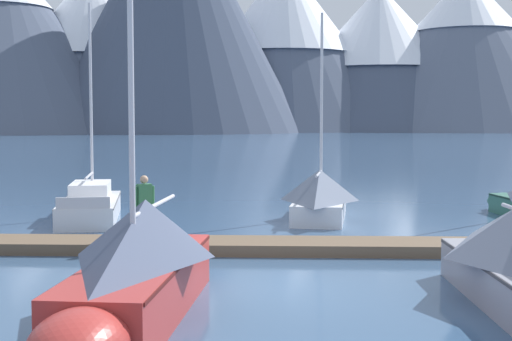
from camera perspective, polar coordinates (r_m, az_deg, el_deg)
ground_plane at (r=14.93m, az=0.82°, el=-9.36°), size 700.00×700.00×0.00m
mountain_west_summit at (r=200.31m, az=-19.46°, el=9.66°), size 79.41×79.41×46.16m
mountain_central_massif at (r=204.92m, az=-12.95°, el=9.86°), size 69.48×69.48×45.38m
mountain_shoulder_ridge at (r=194.73m, az=-6.61°, el=13.25°), size 70.12×70.12×67.04m
mountain_east_summit at (r=215.71m, az=2.34°, el=10.43°), size 72.66×72.66×50.70m
mountain_rear_spur at (r=220.51m, az=9.85°, el=9.25°), size 75.08×75.08×43.45m
mountain_north_horn at (r=222.29m, az=16.41°, el=9.31°), size 80.90×80.90×46.67m
dock at (r=18.81m, az=0.22°, el=-6.09°), size 29.80×3.86×0.30m
sailboat_mid_dock_port at (r=25.84m, az=-13.02°, el=-2.59°), size 2.47×7.13×7.57m
sailboat_mid_dock_starboard at (r=12.61m, az=-9.50°, el=-7.48°), size 2.42×7.14×8.96m
sailboat_far_berth at (r=24.99m, az=5.18°, el=-1.99°), size 2.70×6.00×7.19m
person_on_dock at (r=19.21m, az=-8.94°, el=-2.56°), size 0.52×0.38×1.69m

